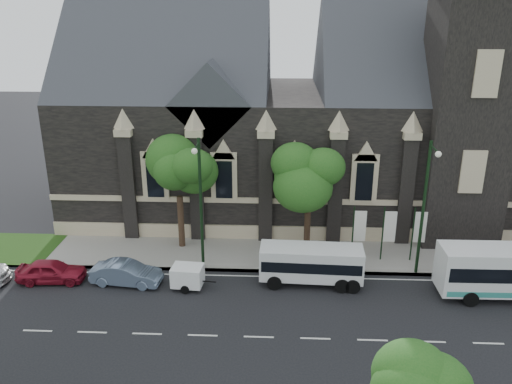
# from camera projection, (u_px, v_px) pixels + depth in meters

# --- Properties ---
(ground) EXTENTS (160.00, 160.00, 0.00)m
(ground) POSITION_uv_depth(u_px,v_px,m) (259.00, 337.00, 27.38)
(ground) COLOR black
(ground) RESTS_ON ground
(sidewalk) EXTENTS (80.00, 5.00, 0.15)m
(sidewalk) POSITION_uv_depth(u_px,v_px,m) (264.00, 254.00, 36.27)
(sidewalk) COLOR gray
(sidewalk) RESTS_ON ground
(museum) EXTENTS (40.00, 17.70, 29.90)m
(museum) POSITION_uv_depth(u_px,v_px,m) (331.00, 115.00, 41.99)
(museum) COLOR black
(museum) RESTS_ON ground
(tree_walk_right) EXTENTS (4.08, 4.08, 7.80)m
(tree_walk_right) POSITION_uv_depth(u_px,v_px,m) (312.00, 172.00, 35.30)
(tree_walk_right) COLOR black
(tree_walk_right) RESTS_ON ground
(tree_walk_left) EXTENTS (3.91, 3.91, 7.64)m
(tree_walk_left) POSITION_uv_depth(u_px,v_px,m) (182.00, 171.00, 35.71)
(tree_walk_left) COLOR black
(tree_walk_left) RESTS_ON ground
(street_lamp_near) EXTENTS (0.36, 1.88, 9.00)m
(street_lamp_near) POSITION_uv_depth(u_px,v_px,m) (425.00, 202.00, 31.85)
(street_lamp_near) COLOR black
(street_lamp_near) RESTS_ON ground
(street_lamp_mid) EXTENTS (0.36, 1.88, 9.00)m
(street_lamp_mid) POSITION_uv_depth(u_px,v_px,m) (200.00, 199.00, 32.46)
(street_lamp_mid) COLOR black
(street_lamp_mid) RESTS_ON ground
(banner_flag_left) EXTENTS (0.90, 0.10, 4.00)m
(banner_flag_left) POSITION_uv_depth(u_px,v_px,m) (357.00, 229.00, 34.73)
(banner_flag_left) COLOR black
(banner_flag_left) RESTS_ON ground
(banner_flag_center) EXTENTS (0.90, 0.10, 4.00)m
(banner_flag_center) POSITION_uv_depth(u_px,v_px,m) (387.00, 230.00, 34.65)
(banner_flag_center) COLOR black
(banner_flag_center) RESTS_ON ground
(banner_flag_right) EXTENTS (0.90, 0.10, 4.00)m
(banner_flag_right) POSITION_uv_depth(u_px,v_px,m) (417.00, 230.00, 34.56)
(banner_flag_right) COLOR black
(banner_flag_right) RESTS_ON ground
(shuttle_bus) EXTENTS (6.46, 2.53, 2.46)m
(shuttle_bus) POSITION_uv_depth(u_px,v_px,m) (312.00, 263.00, 32.22)
(shuttle_bus) COLOR silver
(shuttle_bus) RESTS_ON ground
(box_trailer) EXTENTS (2.78, 1.64, 1.45)m
(box_trailer) POSITION_uv_depth(u_px,v_px,m) (188.00, 276.00, 31.89)
(box_trailer) COLOR white
(box_trailer) RESTS_ON ground
(sedan) EXTENTS (4.57, 2.00, 1.46)m
(sedan) POSITION_uv_depth(u_px,v_px,m) (126.00, 273.00, 32.39)
(sedan) COLOR slate
(sedan) RESTS_ON ground
(car_far_red) EXTENTS (4.33, 1.95, 1.44)m
(car_far_red) POSITION_uv_depth(u_px,v_px,m) (51.00, 271.00, 32.66)
(car_far_red) COLOR maroon
(car_far_red) RESTS_ON ground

